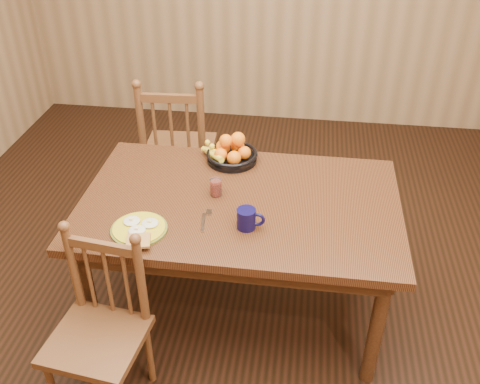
# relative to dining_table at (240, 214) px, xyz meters

# --- Properties ---
(room) EXTENTS (4.52, 5.02, 2.72)m
(room) POSITION_rel_dining_table_xyz_m (0.00, 0.00, 0.68)
(room) COLOR black
(room) RESTS_ON ground
(dining_table) EXTENTS (1.60, 1.00, 0.75)m
(dining_table) POSITION_rel_dining_table_xyz_m (0.00, 0.00, 0.00)
(dining_table) COLOR black
(dining_table) RESTS_ON ground
(chair_far) EXTENTS (0.49, 0.47, 1.03)m
(chair_far) POSITION_rel_dining_table_xyz_m (-0.55, 0.89, -0.16)
(chair_far) COLOR #4D2A17
(chair_far) RESTS_ON ground
(chair_near) EXTENTS (0.45, 0.43, 0.89)m
(chair_near) POSITION_rel_dining_table_xyz_m (-0.55, -0.65, -0.23)
(chair_near) COLOR #4D2A17
(chair_near) RESTS_ON ground
(breakfast_plate) EXTENTS (0.26, 0.30, 0.04)m
(breakfast_plate) POSITION_rel_dining_table_xyz_m (-0.43, -0.31, 0.10)
(breakfast_plate) COLOR #59601E
(breakfast_plate) RESTS_ON dining_table
(fork) EXTENTS (0.04, 0.18, 0.00)m
(fork) POSITION_rel_dining_table_xyz_m (-0.14, -0.18, 0.09)
(fork) COLOR silver
(fork) RESTS_ON dining_table
(spoon) EXTENTS (0.07, 0.15, 0.01)m
(spoon) POSITION_rel_dining_table_xyz_m (-0.39, -0.29, 0.09)
(spoon) COLOR silver
(spoon) RESTS_ON dining_table
(coffee_mug) EXTENTS (0.13, 0.09, 0.10)m
(coffee_mug) POSITION_rel_dining_table_xyz_m (0.06, -0.22, 0.14)
(coffee_mug) COLOR black
(coffee_mug) RESTS_ON dining_table
(juice_glass) EXTENTS (0.06, 0.06, 0.09)m
(juice_glass) POSITION_rel_dining_table_xyz_m (-0.13, 0.03, 0.13)
(juice_glass) COLOR silver
(juice_glass) RESTS_ON dining_table
(fruit_bowl) EXTENTS (0.32, 0.29, 0.17)m
(fruit_bowl) POSITION_rel_dining_table_xyz_m (-0.10, 0.38, 0.14)
(fruit_bowl) COLOR black
(fruit_bowl) RESTS_ON dining_table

